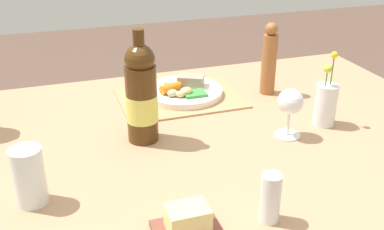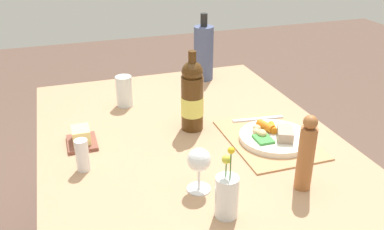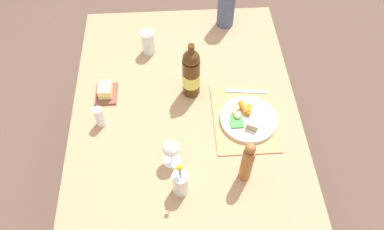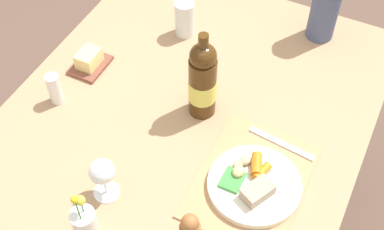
{
  "view_description": "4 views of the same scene",
  "coord_description": "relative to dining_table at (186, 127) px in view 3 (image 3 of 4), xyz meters",
  "views": [
    {
      "loc": [
        0.37,
        1.04,
        1.29
      ],
      "look_at": [
        0.06,
        0.09,
        0.82
      ],
      "focal_mm": 43.03,
      "sensor_mm": 36.0,
      "label": 1
    },
    {
      "loc": [
        -1.19,
        0.41,
        1.44
      ],
      "look_at": [
        0.1,
        -0.02,
        0.79
      ],
      "focal_mm": 39.77,
      "sensor_mm": 36.0,
      "label": 2
    },
    {
      "loc": [
        -1.01,
        0.03,
        2.09
      ],
      "look_at": [
        -0.01,
        -0.03,
        0.74
      ],
      "focal_mm": 35.29,
      "sensor_mm": 36.0,
      "label": 3
    },
    {
      "loc": [
        -0.79,
        -0.47,
        1.94
      ],
      "look_at": [
        0.07,
        -0.04,
        0.77
      ],
      "focal_mm": 49.78,
      "sensor_mm": 36.0,
      "label": 4
    }
  ],
  "objects": [
    {
      "name": "cooler_bottle",
      "position": [
        0.64,
        -0.25,
        0.21
      ],
      "size": [
        0.09,
        0.09,
        0.32
      ],
      "color": "#485379",
      "rests_on": "dining_table"
    },
    {
      "name": "knife",
      "position": [
        0.13,
        -0.3,
        0.08
      ],
      "size": [
        0.04,
        0.2,
        0.0
      ],
      "primitive_type": "cube",
      "rotation": [
        0.0,
        0.0,
        -0.11
      ],
      "color": "silver",
      "rests_on": "placemat"
    },
    {
      "name": "flower_vase",
      "position": [
        -0.35,
        0.04,
        0.14
      ],
      "size": [
        0.06,
        0.06,
        0.21
      ],
      "color": "silver",
      "rests_on": "dining_table"
    },
    {
      "name": "ground_plane",
      "position": [
        0.0,
        0.0,
        -0.63
      ],
      "size": [
        8.0,
        8.0,
        0.0
      ],
      "primitive_type": "plane",
      "color": "brown"
    },
    {
      "name": "pepper_mill",
      "position": [
        -0.31,
        -0.22,
        0.19
      ],
      "size": [
        0.05,
        0.05,
        0.24
      ],
      "color": "#9D5D31",
      "rests_on": "dining_table"
    },
    {
      "name": "placemat",
      "position": [
        -0.02,
        -0.27,
        0.08
      ],
      "size": [
        0.38,
        0.28,
        0.01
      ],
      "primitive_type": "cube",
      "color": "tan",
      "rests_on": "dining_table"
    },
    {
      "name": "wine_bottle",
      "position": [
        0.15,
        -0.03,
        0.2
      ],
      "size": [
        0.08,
        0.08,
        0.3
      ],
      "color": "#492C10",
      "rests_on": "dining_table"
    },
    {
      "name": "water_tumbler",
      "position": [
        0.44,
        0.17,
        0.13
      ],
      "size": [
        0.07,
        0.07,
        0.13
      ],
      "color": "silver",
      "rests_on": "dining_table"
    },
    {
      "name": "dinner_plate",
      "position": [
        -0.03,
        -0.28,
        0.09
      ],
      "size": [
        0.25,
        0.25,
        0.06
      ],
      "color": "silver",
      "rests_on": "placemat"
    },
    {
      "name": "dining_table",
      "position": [
        0.0,
        0.0,
        0.0
      ],
      "size": [
        1.53,
        1.04,
        0.7
      ],
      "color": "tan",
      "rests_on": "ground_plane"
    },
    {
      "name": "butter_dish",
      "position": [
        0.16,
        0.37,
        0.1
      ],
      "size": [
        0.13,
        0.1,
        0.06
      ],
      "color": "brown",
      "rests_on": "dining_table"
    },
    {
      "name": "salt_shaker",
      "position": [
        -0.01,
        0.38,
        0.13
      ],
      "size": [
        0.04,
        0.04,
        0.11
      ],
      "primitive_type": "cylinder",
      "color": "white",
      "rests_on": "dining_table"
    },
    {
      "name": "wine_glass",
      "position": [
        -0.22,
        0.07,
        0.17
      ],
      "size": [
        0.07,
        0.07,
        0.14
      ],
      "color": "white",
      "rests_on": "dining_table"
    }
  ]
}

